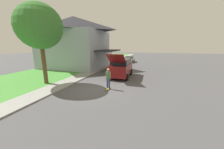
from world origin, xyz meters
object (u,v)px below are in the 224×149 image
at_px(skateboarder, 108,78).
at_px(lawn_tree_near, 40,27).
at_px(skateboard, 108,89).
at_px(car_down_street, 129,59).
at_px(suv_parked, 121,67).

bearing_deg(skateboarder, lawn_tree_near, -176.21).
relative_size(lawn_tree_near, skateboard, 9.10).
relative_size(car_down_street, skateboarder, 2.36).
relative_size(suv_parked, skateboarder, 2.91).
height_order(skateboarder, skateboard, skateboarder).
xyz_separation_m(suv_parked, car_down_street, (-1.32, 13.87, -0.52)).
xyz_separation_m(skateboarder, skateboard, (0.01, -0.12, -0.92)).
distance_m(lawn_tree_near, skateboarder, 7.45).
relative_size(suv_parked, skateboard, 6.63).
xyz_separation_m(suv_parked, skateboarder, (-0.05, -4.54, -0.16)).
distance_m(lawn_tree_near, skateboard, 8.00).
bearing_deg(suv_parked, skateboard, -90.57).
relative_size(lawn_tree_near, skateboarder, 4.00).
bearing_deg(skateboard, suv_parked, 89.43).
height_order(suv_parked, skateboard, suv_parked).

